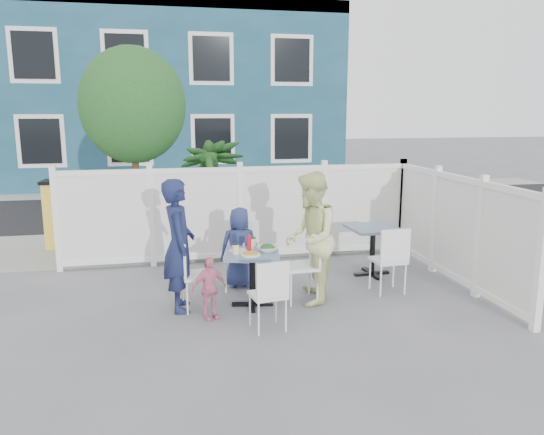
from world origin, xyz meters
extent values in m
plane|color=slate|center=(0.00, 0.00, 0.00)|extent=(80.00, 80.00, 0.00)
cube|color=gray|center=(0.00, 3.80, 0.01)|extent=(24.00, 2.60, 0.01)
cube|color=black|center=(0.00, 7.50, 0.00)|extent=(24.00, 5.00, 0.01)
cube|color=gray|center=(0.00, 10.60, 0.01)|extent=(24.00, 1.60, 0.01)
cube|color=navy|center=(-0.50, 14.00, 3.00)|extent=(11.00, 6.00, 6.00)
cube|color=white|center=(-0.50, 11.04, 5.80)|extent=(11.00, 0.08, 0.40)
cube|color=black|center=(-3.00, 11.02, 1.60)|extent=(1.20, 0.04, 1.40)
cube|color=black|center=(1.00, 11.02, 1.60)|extent=(1.20, 0.04, 1.40)
cube|color=black|center=(-3.00, 11.02, 4.10)|extent=(1.20, 0.04, 1.40)
cube|color=black|center=(1.00, 11.02, 4.10)|extent=(1.20, 0.04, 1.40)
cube|color=white|center=(0.10, 2.40, 0.82)|extent=(5.80, 0.04, 1.40)
cube|color=white|center=(0.10, 2.40, 1.56)|extent=(5.86, 0.08, 0.08)
cube|color=white|center=(0.10, 2.40, 0.06)|extent=(5.86, 0.08, 0.12)
cube|color=white|center=(3.00, 0.60, 0.82)|extent=(0.04, 3.60, 1.40)
cube|color=white|center=(3.00, 0.60, 1.56)|extent=(0.08, 3.66, 0.08)
cube|color=white|center=(3.00, 0.60, 0.06)|extent=(0.08, 3.66, 0.12)
cylinder|color=#382316|center=(-1.60, 3.30, 1.20)|extent=(0.12, 0.12, 2.40)
ellipsoid|color=#133F1C|center=(-1.60, 3.30, 2.60)|extent=(1.80, 1.62, 1.98)
cube|color=gold|center=(-2.95, 4.00, 0.60)|extent=(0.68, 0.52, 1.20)
imported|color=#133F1C|center=(-0.25, 3.10, 1.02)|extent=(1.38, 1.38, 2.03)
imported|color=#133F1C|center=(2.00, 3.00, 0.78)|extent=(1.60, 1.45, 1.55)
cube|color=#475C82|center=(-0.06, 0.27, 0.70)|extent=(0.79, 0.79, 0.04)
cylinder|color=black|center=(-0.06, 0.27, 0.35)|extent=(0.08, 0.08, 0.66)
cube|color=black|center=(-0.06, 0.27, 0.02)|extent=(0.54, 0.17, 0.04)
cube|color=black|center=(-0.06, 0.27, 0.02)|extent=(0.17, 0.54, 0.04)
cube|color=#475C82|center=(1.98, 1.21, 0.74)|extent=(0.76, 0.76, 0.04)
cylinder|color=black|center=(1.98, 1.21, 0.37)|extent=(0.08, 0.08, 0.70)
cube|color=black|center=(1.98, 1.21, 0.02)|extent=(0.57, 0.11, 0.04)
cube|color=black|center=(1.98, 1.21, 0.02)|extent=(0.11, 0.57, 0.04)
cube|color=white|center=(-0.77, 0.32, 0.45)|extent=(0.45, 0.46, 0.04)
cube|color=white|center=(-0.95, 0.30, 0.69)|extent=(0.08, 0.42, 0.45)
cylinder|color=white|center=(-0.62, 0.52, 0.22)|extent=(0.02, 0.02, 0.45)
cylinder|color=white|center=(-0.58, 0.17, 0.22)|extent=(0.02, 0.02, 0.45)
cylinder|color=white|center=(-0.96, 0.48, 0.22)|extent=(0.02, 0.02, 0.45)
cylinder|color=white|center=(-0.91, 0.12, 0.22)|extent=(0.02, 0.02, 0.45)
cube|color=white|center=(0.60, 0.33, 0.48)|extent=(0.43, 0.45, 0.04)
cube|color=white|center=(0.80, 0.33, 0.74)|extent=(0.04, 0.45, 0.48)
cylinder|color=white|center=(0.42, 0.13, 0.24)|extent=(0.03, 0.03, 0.48)
cylinder|color=white|center=(0.41, 0.51, 0.24)|extent=(0.03, 0.03, 0.48)
cylinder|color=white|center=(0.78, 0.14, 0.24)|extent=(0.03, 0.03, 0.48)
cylinder|color=white|center=(0.77, 0.52, 0.24)|extent=(0.03, 0.03, 0.48)
cube|color=white|center=(-0.11, 0.94, 0.47)|extent=(0.56, 0.55, 0.04)
cube|color=white|center=(-0.04, 1.13, 0.73)|extent=(0.42, 0.18, 0.47)
cylinder|color=white|center=(0.01, 0.71, 0.24)|extent=(0.03, 0.03, 0.47)
cylinder|color=white|center=(-0.34, 0.84, 0.24)|extent=(0.03, 0.03, 0.47)
cylinder|color=white|center=(0.13, 1.05, 0.24)|extent=(0.03, 0.03, 0.47)
cylinder|color=white|center=(-0.22, 1.18, 0.24)|extent=(0.03, 0.03, 0.47)
cube|color=white|center=(-0.01, -0.50, 0.41)|extent=(0.44, 0.42, 0.04)
cube|color=white|center=(0.01, -0.67, 0.64)|extent=(0.39, 0.09, 0.41)
cylinder|color=white|center=(-0.20, -0.37, 0.21)|extent=(0.02, 0.02, 0.41)
cylinder|color=white|center=(0.12, -0.32, 0.21)|extent=(0.02, 0.02, 0.41)
cylinder|color=white|center=(-0.15, -0.68, 0.21)|extent=(0.02, 0.02, 0.41)
cylinder|color=white|center=(0.17, -0.63, 0.21)|extent=(0.02, 0.02, 0.41)
cube|color=white|center=(1.88, 0.42, 0.46)|extent=(0.45, 0.43, 0.04)
cube|color=white|center=(1.89, 0.23, 0.71)|extent=(0.43, 0.05, 0.46)
cylinder|color=white|center=(1.69, 0.59, 0.23)|extent=(0.02, 0.02, 0.46)
cylinder|color=white|center=(2.06, 0.60, 0.23)|extent=(0.02, 0.02, 0.46)
cylinder|color=white|center=(1.71, 0.24, 0.23)|extent=(0.02, 0.02, 0.46)
cylinder|color=white|center=(2.07, 0.26, 0.23)|extent=(0.02, 0.02, 0.46)
imported|color=#171F45|center=(-0.99, 0.35, 0.84)|extent=(0.42, 0.62, 1.69)
imported|color=#CCDA52|center=(0.71, 0.27, 0.87)|extent=(0.86, 0.99, 1.74)
imported|color=navy|center=(-0.10, 1.09, 0.58)|extent=(0.60, 0.42, 1.16)
imported|color=pink|center=(-0.65, -0.05, 0.39)|extent=(0.50, 0.34, 0.78)
cylinder|color=white|center=(-0.10, 0.14, 0.73)|extent=(0.25, 0.25, 0.02)
cylinder|color=white|center=(-0.23, 0.35, 0.73)|extent=(0.24, 0.24, 0.02)
imported|color=white|center=(0.14, 0.28, 0.75)|extent=(0.26, 0.26, 0.06)
cylinder|color=beige|center=(-0.28, 0.22, 0.79)|extent=(0.09, 0.09, 0.13)
cylinder|color=beige|center=(-0.02, 0.50, 0.79)|extent=(0.09, 0.09, 0.13)
cylinder|color=#B3101E|center=(-0.09, 0.34, 0.82)|extent=(0.06, 0.06, 0.19)
cylinder|color=white|center=(-0.13, 0.51, 0.76)|extent=(0.03, 0.03, 0.06)
cylinder|color=black|center=(-0.09, 0.51, 0.76)|extent=(0.03, 0.03, 0.07)
camera|label=1|loc=(-1.16, -6.21, 2.51)|focal=35.00mm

